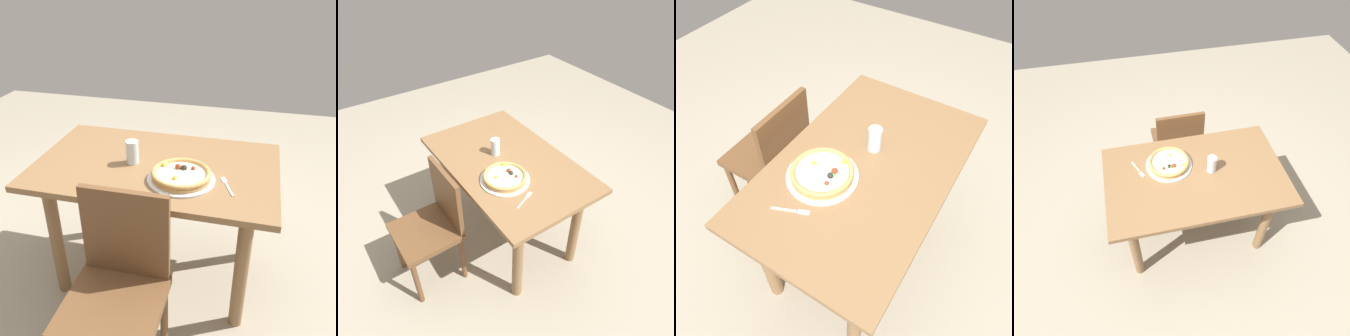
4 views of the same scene
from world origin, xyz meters
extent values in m
plane|color=#9E937F|center=(0.00, 0.00, 0.00)|extent=(6.00, 6.00, 0.00)
cube|color=olive|center=(0.00, 0.00, 0.73)|extent=(1.24, 0.77, 0.03)
cylinder|color=olive|center=(-0.49, -0.25, 0.36)|extent=(0.07, 0.07, 0.72)
cylinder|color=olive|center=(0.49, -0.25, 0.36)|extent=(0.07, 0.07, 0.72)
cylinder|color=olive|center=(-0.49, 0.25, 0.36)|extent=(0.07, 0.07, 0.72)
cylinder|color=olive|center=(0.49, 0.25, 0.36)|extent=(0.07, 0.07, 0.72)
cylinder|color=brown|center=(0.17, -0.83, 0.21)|extent=(0.04, 0.04, 0.42)
cylinder|color=brown|center=(-0.17, -0.84, 0.21)|extent=(0.04, 0.04, 0.42)
cylinder|color=brown|center=(0.17, -0.49, 0.21)|extent=(0.04, 0.04, 0.42)
cylinder|color=brown|center=(-0.17, -0.50, 0.21)|extent=(0.04, 0.04, 0.42)
cube|color=brown|center=(0.00, -0.66, 0.44)|extent=(0.40, 0.40, 0.04)
cube|color=brown|center=(0.00, -0.48, 0.67)|extent=(0.38, 0.03, 0.42)
cylinder|color=silver|center=(0.16, -0.13, 0.76)|extent=(0.33, 0.33, 0.01)
cylinder|color=tan|center=(0.16, -0.13, 0.77)|extent=(0.28, 0.28, 0.02)
cylinder|color=beige|center=(0.16, -0.13, 0.78)|extent=(0.25, 0.25, 0.01)
torus|color=tan|center=(0.16, -0.13, 0.79)|extent=(0.29, 0.29, 0.02)
sphere|color=maroon|center=(0.21, -0.07, 0.79)|extent=(0.02, 0.02, 0.02)
sphere|color=gold|center=(0.14, -0.18, 0.79)|extent=(0.02, 0.02, 0.02)
sphere|color=gold|center=(0.06, -0.07, 0.79)|extent=(0.02, 0.02, 0.02)
sphere|color=#4C9E38|center=(0.16, -0.07, 0.79)|extent=(0.02, 0.02, 0.02)
sphere|color=maroon|center=(0.13, -0.08, 0.79)|extent=(0.03, 0.03, 0.03)
sphere|color=#262626|center=(0.17, -0.08, 0.79)|extent=(0.03, 0.03, 0.03)
cube|color=silver|center=(0.39, -0.16, 0.75)|extent=(0.05, 0.11, 0.00)
cube|color=silver|center=(0.36, -0.08, 0.75)|extent=(0.04, 0.05, 0.00)
cylinder|color=silver|center=(-0.12, -0.02, 0.81)|extent=(0.07, 0.07, 0.12)
camera|label=1|loc=(0.47, -1.62, 1.67)|focal=39.91mm
camera|label=2|loc=(1.51, -1.04, 2.16)|focal=35.43mm
camera|label=3|loc=(0.94, 0.48, 1.93)|focal=36.82mm
camera|label=4|loc=(0.39, 1.33, 2.41)|focal=33.55mm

